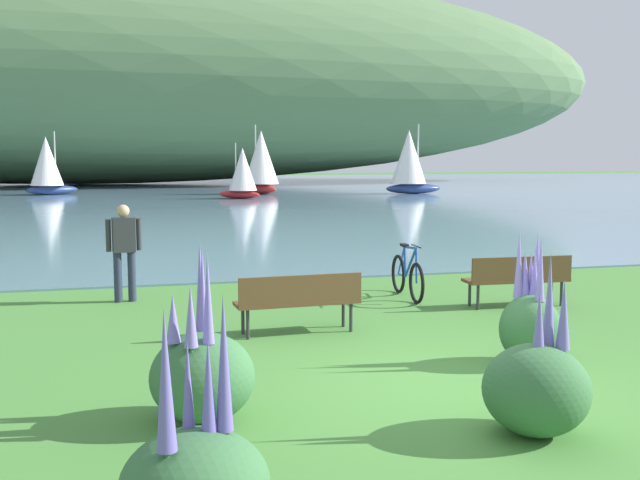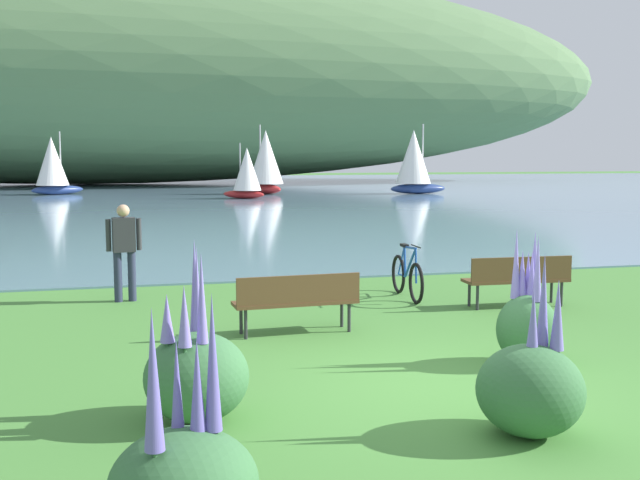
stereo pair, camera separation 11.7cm
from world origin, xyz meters
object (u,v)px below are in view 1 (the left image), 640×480
bicycle_leaning_near_bench (407,276)px  sailboat_mid_bay (261,161)px  person_at_shoreline (124,246)px  park_bench_further_along (518,276)px  sailboat_nearest_to_shore (242,172)px  sailboat_far_off (409,161)px  sailboat_toward_hillside (47,165)px  park_bench_near_camera (299,298)px

bicycle_leaning_near_bench → sailboat_mid_bay: 36.58m
person_at_shoreline → sailboat_mid_bay: size_ratio=0.38×
park_bench_further_along → bicycle_leaning_near_bench: bicycle_leaning_near_bench is taller
sailboat_nearest_to_shore → sailboat_far_off: size_ratio=0.71×
sailboat_toward_hillside → person_at_shoreline: bearing=-82.7°
park_bench_further_along → person_at_shoreline: (-6.45, 2.13, 0.46)m
person_at_shoreline → sailboat_nearest_to_shore: bearing=77.7°
park_bench_near_camera → sailboat_far_off: size_ratio=0.40×
park_bench_further_along → bicycle_leaning_near_bench: size_ratio=1.03×
sailboat_mid_bay → sailboat_toward_hillside: 13.70m
sailboat_nearest_to_shore → sailboat_toward_hillside: bearing=147.2°
bicycle_leaning_near_bench → sailboat_mid_bay: bearing=84.2°
sailboat_mid_bay → sailboat_far_off: size_ratio=0.99×
park_bench_near_camera → park_bench_further_along: bearing=13.7°
bicycle_leaning_near_bench → sailboat_far_off: sailboat_far_off is taller
sailboat_nearest_to_shore → sailboat_toward_hillside: (-11.49, 7.42, 0.38)m
park_bench_further_along → sailboat_mid_bay: 37.64m
bicycle_leaning_near_bench → sailboat_mid_bay: (3.71, 36.35, 1.78)m
sailboat_far_off → sailboat_toward_hillside: bearing=168.8°
person_at_shoreline → sailboat_mid_bay: (8.63, 35.41, 1.20)m
park_bench_near_camera → sailboat_nearest_to_shore: bearing=82.8°
person_at_shoreline → park_bench_near_camera: bearing=-52.1°
bicycle_leaning_near_bench → sailboat_mid_bay: sailboat_mid_bay is taller
sailboat_far_off → park_bench_further_along: bearing=-108.3°
sailboat_far_off → park_bench_near_camera: bearing=-113.4°
sailboat_mid_bay → sailboat_far_off: 9.79m
person_at_shoreline → sailboat_nearest_to_shore: sailboat_nearest_to_shore is taller
park_bench_near_camera → person_at_shoreline: person_at_shoreline is taller
person_at_shoreline → sailboat_far_off: (18.18, 33.25, 1.22)m
park_bench_near_camera → sailboat_nearest_to_shore: sailboat_nearest_to_shore is taller
sailboat_mid_bay → sailboat_far_off: (9.55, -2.16, 0.02)m
bicycle_leaning_near_bench → person_at_shoreline: size_ratio=1.04×
sailboat_mid_bay → sailboat_far_off: bearing=-12.7°
sailboat_far_off → bicycle_leaning_near_bench: bearing=-111.2°
park_bench_near_camera → bicycle_leaning_near_bench: 3.31m
park_bench_near_camera → bicycle_leaning_near_bench: bearing=41.1°
sailboat_toward_hillside → park_bench_further_along: bearing=-74.2°
park_bench_further_along → sailboat_toward_hillside: size_ratio=0.45×
park_bench_near_camera → person_at_shoreline: size_ratio=1.07×
sailboat_nearest_to_shore → sailboat_mid_bay: 5.41m
park_bench_further_along → sailboat_nearest_to_shore: sailboat_nearest_to_shore is taller
park_bench_further_along → sailboat_toward_hillside: 41.55m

